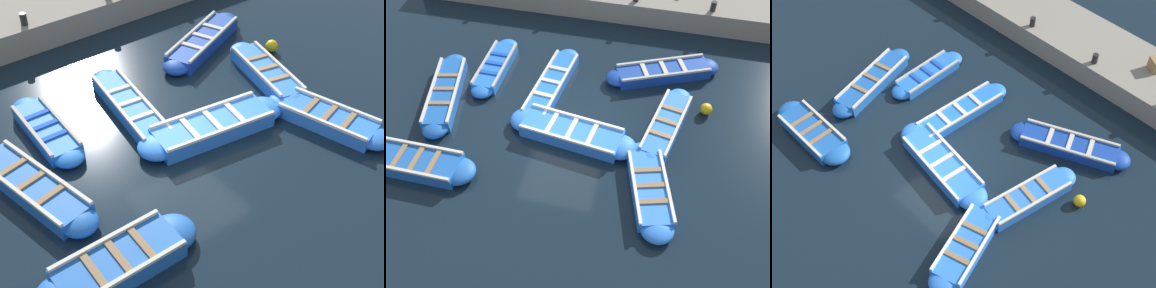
{
  "view_description": "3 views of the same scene",
  "coord_description": "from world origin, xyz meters",
  "views": [
    {
      "loc": [
        -7.96,
        5.9,
        8.23
      ],
      "look_at": [
        -0.82,
        0.47,
        0.45
      ],
      "focal_mm": 50.0,
      "sensor_mm": 36.0,
      "label": 1
    },
    {
      "loc": [
        -8.8,
        -2.61,
        9.87
      ],
      "look_at": [
        -0.77,
        -0.75,
        0.21
      ],
      "focal_mm": 42.0,
      "sensor_mm": 36.0,
      "label": 2
    },
    {
      "loc": [
        -6.74,
        -7.73,
        13.25
      ],
      "look_at": [
        0.56,
        -0.46,
        0.32
      ],
      "focal_mm": 50.0,
      "sensor_mm": 36.0,
      "label": 3
    }
  ],
  "objects": [
    {
      "name": "boat_outer_right",
      "position": [
        0.53,
        -3.1,
        0.18
      ],
      "size": [
        3.47,
        1.45,
        0.42
      ],
      "color": "blue",
      "rests_on": "ground"
    },
    {
      "name": "boat_outer_left",
      "position": [
        1.5,
        0.65,
        0.17
      ],
      "size": [
        3.86,
        1.13,
        0.39
      ],
      "color": "blue",
      "rests_on": "ground"
    },
    {
      "name": "bollard_mid_south",
      "position": [
        5.89,
        1.37,
        1.0
      ],
      "size": [
        0.2,
        0.2,
        0.35
      ],
      "primitive_type": "cylinder",
      "color": "black",
      "rests_on": "quay_wall"
    },
    {
      "name": "buoy_orange_near",
      "position": [
        1.51,
        -4.23,
        0.18
      ],
      "size": [
        0.36,
        0.36,
        0.36
      ],
      "primitive_type": "sphere",
      "color": "#EAB214",
      "rests_on": "ground"
    },
    {
      "name": "quay_wall",
      "position": [
        6.8,
        0.0,
        0.41
      ],
      "size": [
        2.51,
        14.29,
        0.82
      ],
      "color": "gray",
      "rests_on": "ground"
    },
    {
      "name": "boat_stern_in",
      "position": [
        2.91,
        -2.76,
        0.19
      ],
      "size": [
        2.24,
        3.81,
        0.43
      ],
      "color": "navy",
      "rests_on": "ground"
    },
    {
      "name": "boat_broadside",
      "position": [
        1.95,
        2.71,
        0.16
      ],
      "size": [
        3.07,
        0.83,
        0.37
      ],
      "color": "blue",
      "rests_on": "ground"
    },
    {
      "name": "boat_near_quay",
      "position": [
        -0.39,
        -0.47,
        0.2
      ],
      "size": [
        1.45,
        3.96,
        0.45
      ],
      "color": "blue",
      "rests_on": "ground"
    },
    {
      "name": "ground_plane",
      "position": [
        0.0,
        0.0,
        0.0
      ],
      "size": [
        120.0,
        120.0,
        0.0
      ],
      "primitive_type": "plane",
      "color": "black"
    },
    {
      "name": "boat_end_of_row",
      "position": [
        -1.83,
        -2.93,
        0.17
      ],
      "size": [
        3.33,
        1.69,
        0.41
      ],
      "color": "blue",
      "rests_on": "ground"
    },
    {
      "name": "boat_bow_out",
      "position": [
        0.35,
        3.79,
        0.19
      ],
      "size": [
        3.85,
        1.56,
        0.43
      ],
      "color": "#1E59AD",
      "rests_on": "ground"
    },
    {
      "name": "boat_tucked",
      "position": [
        -2.42,
        3.36,
        0.2
      ],
      "size": [
        1.02,
        3.33,
        0.45
      ],
      "color": "#1E59AD",
      "rests_on": "ground"
    }
  ]
}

